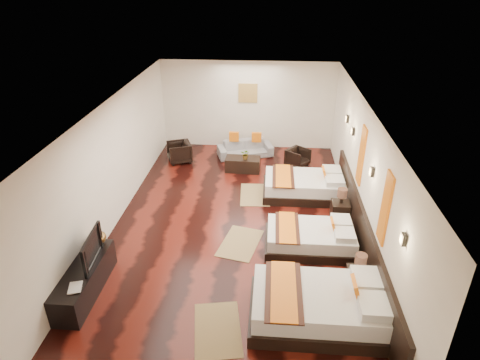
# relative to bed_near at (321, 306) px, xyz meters

# --- Properties ---
(floor) EXTENTS (5.50, 9.50, 0.01)m
(floor) POSITION_rel_bed_near_xyz_m (-1.70, 2.79, -0.30)
(floor) COLOR black
(floor) RESTS_ON ground
(ceiling) EXTENTS (5.50, 9.50, 0.01)m
(ceiling) POSITION_rel_bed_near_xyz_m (-1.70, 2.79, 2.50)
(ceiling) COLOR white
(ceiling) RESTS_ON floor
(back_wall) EXTENTS (5.50, 0.01, 2.80)m
(back_wall) POSITION_rel_bed_near_xyz_m (-1.70, 7.54, 1.10)
(back_wall) COLOR silver
(back_wall) RESTS_ON floor
(left_wall) EXTENTS (0.01, 9.50, 2.80)m
(left_wall) POSITION_rel_bed_near_xyz_m (-4.45, 2.79, 1.10)
(left_wall) COLOR silver
(left_wall) RESTS_ON floor
(right_wall) EXTENTS (0.01, 9.50, 2.80)m
(right_wall) POSITION_rel_bed_near_xyz_m (1.05, 2.79, 1.10)
(right_wall) COLOR silver
(right_wall) RESTS_ON floor
(headboard_panel) EXTENTS (0.08, 6.60, 0.90)m
(headboard_panel) POSITION_rel_bed_near_xyz_m (1.01, 1.99, 0.15)
(headboard_panel) COLOR black
(headboard_panel) RESTS_ON floor
(bed_near) EXTENTS (2.31, 1.45, 0.88)m
(bed_near) POSITION_rel_bed_near_xyz_m (0.00, 0.00, 0.00)
(bed_near) COLOR black
(bed_near) RESTS_ON floor
(bed_mid) EXTENTS (1.88, 1.18, 0.72)m
(bed_mid) POSITION_rel_bed_near_xyz_m (-0.01, 2.03, -0.06)
(bed_mid) COLOR black
(bed_mid) RESTS_ON floor
(bed_far) EXTENTS (2.10, 1.32, 0.80)m
(bed_far) POSITION_rel_bed_near_xyz_m (-0.00, 4.32, -0.03)
(bed_far) COLOR black
(bed_far) RESTS_ON floor
(nightstand_a) EXTENTS (0.40, 0.40, 0.78)m
(nightstand_a) POSITION_rel_bed_near_xyz_m (0.75, 0.80, -0.03)
(nightstand_a) COLOR black
(nightstand_a) RESTS_ON floor
(nightstand_b) EXTENTS (0.42, 0.42, 0.82)m
(nightstand_b) POSITION_rel_bed_near_xyz_m (0.75, 3.18, -0.01)
(nightstand_b) COLOR black
(nightstand_b) RESTS_ON floor
(jute_mat_near) EXTENTS (0.95, 1.31, 0.01)m
(jute_mat_near) POSITION_rel_bed_near_xyz_m (-1.70, -0.36, -0.30)
(jute_mat_near) COLOR olive
(jute_mat_near) RESTS_ON floor
(jute_mat_mid) EXTENTS (1.01, 1.34, 0.01)m
(jute_mat_mid) POSITION_rel_bed_near_xyz_m (-1.51, 2.05, -0.30)
(jute_mat_mid) COLOR olive
(jute_mat_mid) RESTS_ON floor
(jute_mat_far) EXTENTS (0.81, 1.24, 0.01)m
(jute_mat_far) POSITION_rel_bed_near_xyz_m (-1.29, 4.22, -0.30)
(jute_mat_far) COLOR olive
(jute_mat_far) RESTS_ON floor
(tv_console) EXTENTS (0.50, 1.80, 0.55)m
(tv_console) POSITION_rel_bed_near_xyz_m (-4.20, 0.33, -0.03)
(tv_console) COLOR black
(tv_console) RESTS_ON floor
(tv) EXTENTS (0.21, 0.98, 0.56)m
(tv) POSITION_rel_bed_near_xyz_m (-4.15, 0.54, 0.53)
(tv) COLOR black
(tv) RESTS_ON tv_console
(book) EXTENTS (0.29, 0.34, 0.03)m
(book) POSITION_rel_bed_near_xyz_m (-4.20, -0.21, 0.26)
(book) COLOR black
(book) RESTS_ON tv_console
(figurine) EXTENTS (0.38, 0.38, 0.35)m
(figurine) POSITION_rel_bed_near_xyz_m (-4.20, 1.08, 0.42)
(figurine) COLOR brown
(figurine) RESTS_ON tv_console
(sofa) EXTENTS (1.81, 1.15, 0.49)m
(sofa) POSITION_rel_bed_near_xyz_m (-1.72, 6.71, -0.05)
(sofa) COLOR gray
(sofa) RESTS_ON floor
(armchair_left) EXTENTS (0.89, 0.87, 0.62)m
(armchair_left) POSITION_rel_bed_near_xyz_m (-3.69, 6.13, 0.01)
(armchair_left) COLOR black
(armchair_left) RESTS_ON floor
(armchair_right) EXTENTS (0.82, 0.82, 0.54)m
(armchair_right) POSITION_rel_bed_near_xyz_m (-0.11, 6.10, -0.03)
(armchair_right) COLOR black
(armchair_right) RESTS_ON floor
(coffee_table) EXTENTS (1.02, 0.54, 0.40)m
(coffee_table) POSITION_rel_bed_near_xyz_m (-1.72, 5.66, -0.10)
(coffee_table) COLOR black
(coffee_table) RESTS_ON floor
(table_plant) EXTENTS (0.33, 0.31, 0.29)m
(table_plant) POSITION_rel_bed_near_xyz_m (-1.63, 5.59, 0.24)
(table_plant) COLOR #276220
(table_plant) RESTS_ON coffee_table
(orange_panel_a) EXTENTS (0.04, 0.40, 1.30)m
(orange_panel_a) POSITION_rel_bed_near_xyz_m (1.03, 0.89, 1.40)
(orange_panel_a) COLOR #D86014
(orange_panel_a) RESTS_ON right_wall
(orange_panel_b) EXTENTS (0.04, 0.40, 1.30)m
(orange_panel_b) POSITION_rel_bed_near_xyz_m (1.03, 3.09, 1.40)
(orange_panel_b) COLOR #D86014
(orange_panel_b) RESTS_ON right_wall
(sconce_near) EXTENTS (0.07, 0.12, 0.18)m
(sconce_near) POSITION_rel_bed_near_xyz_m (1.01, -0.21, 1.55)
(sconce_near) COLOR black
(sconce_near) RESTS_ON right_wall
(sconce_mid) EXTENTS (0.07, 0.12, 0.18)m
(sconce_mid) POSITION_rel_bed_near_xyz_m (1.01, 1.99, 1.55)
(sconce_mid) COLOR black
(sconce_mid) RESTS_ON right_wall
(sconce_far) EXTENTS (0.07, 0.12, 0.18)m
(sconce_far) POSITION_rel_bed_near_xyz_m (1.01, 4.19, 1.55)
(sconce_far) COLOR black
(sconce_far) RESTS_ON right_wall
(sconce_lounge) EXTENTS (0.07, 0.12, 0.18)m
(sconce_lounge) POSITION_rel_bed_near_xyz_m (1.01, 5.09, 1.55)
(sconce_lounge) COLOR black
(sconce_lounge) RESTS_ON right_wall
(gold_artwork) EXTENTS (0.60, 0.04, 0.60)m
(gold_artwork) POSITION_rel_bed_near_xyz_m (-1.70, 7.52, 1.50)
(gold_artwork) COLOR #AD873F
(gold_artwork) RESTS_ON back_wall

